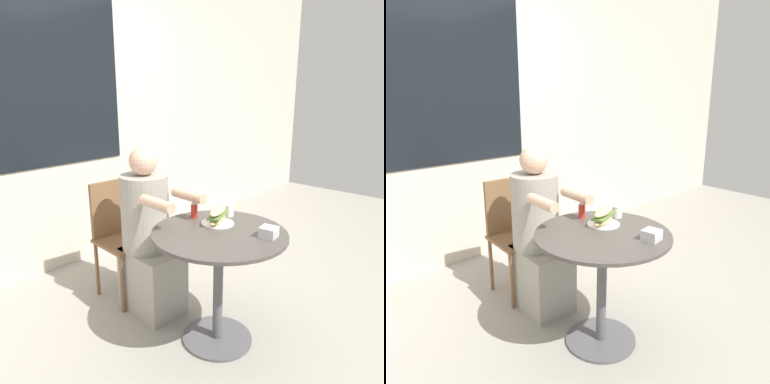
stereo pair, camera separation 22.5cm
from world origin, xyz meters
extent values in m
plane|color=gray|center=(0.00, 0.00, 0.00)|extent=(8.00, 8.00, 0.00)
cube|color=beige|center=(0.00, 1.68, 1.40)|extent=(8.00, 0.08, 2.80)
cube|color=black|center=(-0.14, 1.63, 1.62)|extent=(1.35, 0.01, 1.43)
cylinder|color=#47423D|center=(0.00, 0.00, 0.72)|extent=(0.80, 0.80, 0.02)
cylinder|color=#515156|center=(0.00, 0.00, 0.36)|extent=(0.06, 0.06, 0.69)
cylinder|color=#515156|center=(0.00, 0.00, 0.01)|extent=(0.44, 0.44, 0.02)
cube|color=brown|center=(-0.04, 0.83, 0.44)|extent=(0.40, 0.40, 0.02)
cube|color=brown|center=(-0.03, 1.00, 0.66)|extent=(0.35, 0.05, 0.42)
cylinder|color=brown|center=(0.12, 0.66, 0.21)|extent=(0.03, 0.03, 0.43)
cylinder|color=brown|center=(-0.21, 0.68, 0.21)|extent=(0.03, 0.03, 0.43)
cylinder|color=brown|center=(0.14, 0.99, 0.21)|extent=(0.03, 0.03, 0.43)
cylinder|color=brown|center=(-0.19, 1.00, 0.21)|extent=(0.03, 0.03, 0.43)
cube|color=gray|center=(-0.04, 0.55, 0.23)|extent=(0.33, 0.42, 0.45)
cylinder|color=gray|center=(-0.04, 0.61, 0.71)|extent=(0.33, 0.33, 0.52)
sphere|color=#D6A889|center=(-0.04, 0.61, 1.07)|extent=(0.19, 0.19, 0.19)
cylinder|color=#D6A889|center=(0.07, 0.31, 0.87)|extent=(0.08, 0.26, 0.07)
cylinder|color=#D6A889|center=(-0.19, 0.33, 0.87)|extent=(0.08, 0.26, 0.07)
cylinder|color=white|center=(0.10, 0.09, 0.73)|extent=(0.20, 0.20, 0.01)
ellipsoid|color=#DBB77A|center=(0.10, 0.09, 0.76)|extent=(0.23, 0.14, 0.04)
cube|color=olive|center=(0.10, 0.09, 0.78)|extent=(0.22, 0.14, 0.01)
ellipsoid|color=#DBB77A|center=(0.10, 0.09, 0.81)|extent=(0.23, 0.14, 0.04)
cylinder|color=silver|center=(0.26, 0.13, 0.76)|extent=(0.08, 0.08, 0.07)
cylinder|color=white|center=(0.26, 0.13, 0.80)|extent=(0.08, 0.08, 0.01)
cube|color=silver|center=(0.12, -0.25, 0.76)|extent=(0.10, 0.10, 0.06)
cylinder|color=red|center=(0.09, 0.27, 0.77)|extent=(0.04, 0.04, 0.09)
cone|color=white|center=(0.09, 0.27, 0.83)|extent=(0.04, 0.04, 0.03)
camera|label=1|loc=(-1.61, -1.25, 1.54)|focal=35.00mm
camera|label=2|loc=(-1.45, -1.40, 1.54)|focal=35.00mm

